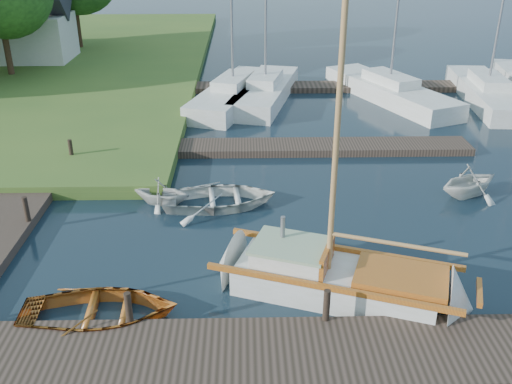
{
  "coord_description": "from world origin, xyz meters",
  "views": [
    {
      "loc": [
        -0.35,
        -15.58,
        8.61
      ],
      "look_at": [
        0.0,
        0.0,
        1.2
      ],
      "focal_mm": 40.0,
      "sensor_mm": 36.0,
      "label": 1
    }
  ],
  "objects_px": {
    "tender_b": "(162,190)",
    "marina_boat_4": "(487,91)",
    "mooring_post_2": "(327,305)",
    "dinghy": "(99,307)",
    "mooring_post_5": "(71,150)",
    "tender_a": "(219,195)",
    "tender_d": "(470,179)",
    "marina_boat_1": "(265,90)",
    "house_c": "(29,26)",
    "mooring_post_4": "(26,209)",
    "sailboat": "(342,282)",
    "marina_boat_0": "(233,92)",
    "mooring_post_1": "(129,308)",
    "marina_boat_3": "(389,89)"
  },
  "relations": [
    {
      "from": "mooring_post_5",
      "to": "tender_a",
      "type": "bearing_deg",
      "value": -31.3
    },
    {
      "from": "dinghy",
      "to": "mooring_post_2",
      "type": "bearing_deg",
      "value": -98.25
    },
    {
      "from": "mooring_post_2",
      "to": "dinghy",
      "type": "relative_size",
      "value": 0.22
    },
    {
      "from": "mooring_post_4",
      "to": "sailboat",
      "type": "xyz_separation_m",
      "value": [
        9.1,
        -3.55,
        -0.36
      ]
    },
    {
      "from": "mooring_post_5",
      "to": "tender_a",
      "type": "height_order",
      "value": "mooring_post_5"
    },
    {
      "from": "sailboat",
      "to": "house_c",
      "type": "bearing_deg",
      "value": 141.86
    },
    {
      "from": "tender_a",
      "to": "sailboat",
      "type": "bearing_deg",
      "value": -152.89
    },
    {
      "from": "mooring_post_5",
      "to": "house_c",
      "type": "height_order",
      "value": "house_c"
    },
    {
      "from": "mooring_post_1",
      "to": "tender_a",
      "type": "distance_m",
      "value": 6.72
    },
    {
      "from": "mooring_post_5",
      "to": "marina_boat_0",
      "type": "height_order",
      "value": "marina_boat_0"
    },
    {
      "from": "mooring_post_5",
      "to": "marina_boat_3",
      "type": "xyz_separation_m",
      "value": [
        14.38,
        8.83,
        -0.13
      ]
    },
    {
      "from": "house_c",
      "to": "mooring_post_2",
      "type": "bearing_deg",
      "value": -60.14
    },
    {
      "from": "marina_boat_1",
      "to": "house_c",
      "type": "xyz_separation_m",
      "value": [
        -14.8,
        8.06,
        2.02
      ]
    },
    {
      "from": "tender_d",
      "to": "mooring_post_4",
      "type": "bearing_deg",
      "value": 72.05
    },
    {
      "from": "marina_boat_4",
      "to": "dinghy",
      "type": "bearing_deg",
      "value": 143.0
    },
    {
      "from": "mooring_post_4",
      "to": "marina_boat_1",
      "type": "bearing_deg",
      "value": 60.77
    },
    {
      "from": "marina_boat_0",
      "to": "tender_d",
      "type": "bearing_deg",
      "value": -126.52
    },
    {
      "from": "mooring_post_1",
      "to": "tender_d",
      "type": "relative_size",
      "value": 0.33
    },
    {
      "from": "tender_d",
      "to": "marina_boat_4",
      "type": "height_order",
      "value": "marina_boat_4"
    },
    {
      "from": "mooring_post_1",
      "to": "tender_d",
      "type": "xyz_separation_m",
      "value": [
        10.41,
        7.11,
        -0.07
      ]
    },
    {
      "from": "marina_boat_1",
      "to": "house_c",
      "type": "distance_m",
      "value": 16.97
    },
    {
      "from": "marina_boat_4",
      "to": "tender_d",
      "type": "bearing_deg",
      "value": 161.18
    },
    {
      "from": "tender_a",
      "to": "tender_b",
      "type": "distance_m",
      "value": 1.94
    },
    {
      "from": "tender_b",
      "to": "tender_d",
      "type": "bearing_deg",
      "value": -74.18
    },
    {
      "from": "marina_boat_3",
      "to": "house_c",
      "type": "bearing_deg",
      "value": 46.0
    },
    {
      "from": "sailboat",
      "to": "marina_boat_4",
      "type": "distance_m",
      "value": 19.86
    },
    {
      "from": "mooring_post_4",
      "to": "marina_boat_0",
      "type": "xyz_separation_m",
      "value": [
        6.1,
        13.56,
        -0.13
      ]
    },
    {
      "from": "dinghy",
      "to": "tender_d",
      "type": "bearing_deg",
      "value": -62.5
    },
    {
      "from": "mooring_post_5",
      "to": "house_c",
      "type": "bearing_deg",
      "value": 112.38
    },
    {
      "from": "mooring_post_2",
      "to": "sailboat",
      "type": "distance_m",
      "value": 1.61
    },
    {
      "from": "sailboat",
      "to": "marina_boat_3",
      "type": "relative_size",
      "value": 0.82
    },
    {
      "from": "mooring_post_1",
      "to": "marina_boat_1",
      "type": "xyz_separation_m",
      "value": [
        3.8,
        18.94,
        -0.14
      ]
    },
    {
      "from": "mooring_post_5",
      "to": "sailboat",
      "type": "relative_size",
      "value": 0.08
    },
    {
      "from": "mooring_post_5",
      "to": "sailboat",
      "type": "height_order",
      "value": "sailboat"
    },
    {
      "from": "mooring_post_5",
      "to": "mooring_post_2",
      "type": "bearing_deg",
      "value": -49.64
    },
    {
      "from": "marina_boat_0",
      "to": "tender_b",
      "type": "bearing_deg",
      "value": -173.12
    },
    {
      "from": "sailboat",
      "to": "marina_boat_3",
      "type": "height_order",
      "value": "marina_boat_3"
    },
    {
      "from": "marina_boat_1",
      "to": "tender_a",
      "type": "bearing_deg",
      "value": -175.34
    },
    {
      "from": "sailboat",
      "to": "marina_boat_0",
      "type": "bearing_deg",
      "value": 119.59
    },
    {
      "from": "mooring_post_2",
      "to": "mooring_post_5",
      "type": "relative_size",
      "value": 1.0
    },
    {
      "from": "mooring_post_4",
      "to": "tender_b",
      "type": "bearing_deg",
      "value": 23.69
    },
    {
      "from": "sailboat",
      "to": "house_c",
      "type": "xyz_separation_m",
      "value": [
        -16.1,
        25.55,
        2.24
      ]
    },
    {
      "from": "dinghy",
      "to": "sailboat",
      "type": "bearing_deg",
      "value": -83.79
    },
    {
      "from": "sailboat",
      "to": "tender_a",
      "type": "distance_m",
      "value": 6.01
    },
    {
      "from": "mooring_post_2",
      "to": "mooring_post_4",
      "type": "relative_size",
      "value": 1.0
    },
    {
      "from": "mooring_post_1",
      "to": "tender_a",
      "type": "bearing_deg",
      "value": 74.4
    },
    {
      "from": "mooring_post_4",
      "to": "tender_a",
      "type": "bearing_deg",
      "value": 14.21
    },
    {
      "from": "dinghy",
      "to": "marina_boat_1",
      "type": "height_order",
      "value": "marina_boat_1"
    },
    {
      "from": "tender_b",
      "to": "marina_boat_4",
      "type": "xyz_separation_m",
      "value": [
        15.56,
        11.7,
        0.05
      ]
    },
    {
      "from": "dinghy",
      "to": "tender_a",
      "type": "relative_size",
      "value": 0.97
    }
  ]
}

